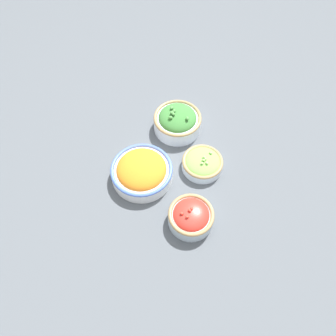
{
  "coord_description": "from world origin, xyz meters",
  "views": [
    {
      "loc": [
        0.54,
        0.09,
        0.91
      ],
      "look_at": [
        0.0,
        0.0,
        0.03
      ],
      "focal_mm": 35.0,
      "sensor_mm": 36.0,
      "label": 1
    }
  ],
  "objects_px": {
    "bowl_broccoli": "(178,121)",
    "bowl_lettuce": "(202,163)",
    "bowl_carrots": "(142,171)",
    "bowl_cherry_tomatoes": "(191,216)"
  },
  "relations": [
    {
      "from": "bowl_lettuce",
      "to": "bowl_broccoli",
      "type": "distance_m",
      "value": 0.18
    },
    {
      "from": "bowl_broccoli",
      "to": "bowl_lettuce",
      "type": "bearing_deg",
      "value": 34.65
    },
    {
      "from": "bowl_carrots",
      "to": "bowl_broccoli",
      "type": "relative_size",
      "value": 1.19
    },
    {
      "from": "bowl_lettuce",
      "to": "bowl_cherry_tomatoes",
      "type": "relative_size",
      "value": 0.99
    },
    {
      "from": "bowl_carrots",
      "to": "bowl_cherry_tomatoes",
      "type": "xyz_separation_m",
      "value": [
        0.13,
        0.17,
        -0.0
      ]
    },
    {
      "from": "bowl_lettuce",
      "to": "bowl_carrots",
      "type": "xyz_separation_m",
      "value": [
        0.07,
        -0.18,
        0.01
      ]
    },
    {
      "from": "bowl_lettuce",
      "to": "bowl_broccoli",
      "type": "xyz_separation_m",
      "value": [
        -0.15,
        -0.1,
        0.01
      ]
    },
    {
      "from": "bowl_carrots",
      "to": "bowl_broccoli",
      "type": "height_order",
      "value": "bowl_broccoli"
    },
    {
      "from": "bowl_carrots",
      "to": "bowl_cherry_tomatoes",
      "type": "distance_m",
      "value": 0.21
    },
    {
      "from": "bowl_lettuce",
      "to": "bowl_cherry_tomatoes",
      "type": "distance_m",
      "value": 0.2
    }
  ]
}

